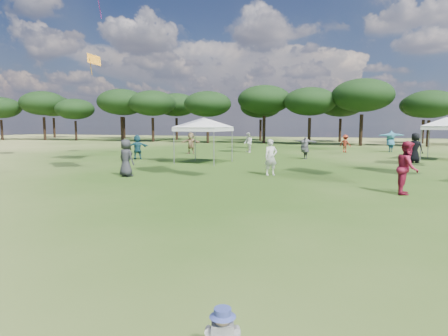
{
  "coord_description": "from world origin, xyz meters",
  "views": [
    {
      "loc": [
        1.75,
        -1.5,
        2.5
      ],
      "look_at": [
        -0.06,
        4.01,
        1.82
      ],
      "focal_mm": 30.0,
      "sensor_mm": 36.0,
      "label": 1
    }
  ],
  "objects": [
    {
      "name": "toddler",
      "position": [
        0.58,
        2.03,
        0.26
      ],
      "size": [
        0.44,
        0.48,
        0.59
      ],
      "rotation": [
        0.0,
        0.0,
        0.32
      ],
      "color": "black",
      "rests_on": "ground"
    },
    {
      "name": "festival_crowd",
      "position": [
        0.95,
        25.07,
        0.89
      ],
      "size": [
        29.53,
        23.0,
        1.93
      ],
      "color": "#27282C",
      "rests_on": "ground"
    },
    {
      "name": "tree_line",
      "position": [
        2.39,
        47.41,
        5.42
      ],
      "size": [
        108.78,
        17.63,
        7.77
      ],
      "color": "black",
      "rests_on": "ground"
    },
    {
      "name": "tent_left",
      "position": [
        -6.91,
        20.76,
        2.76
      ],
      "size": [
        5.9,
        5.9,
        3.18
      ],
      "rotation": [
        0.0,
        0.0,
        -0.1
      ],
      "color": "gray",
      "rests_on": "ground"
    },
    {
      "name": "tent_right",
      "position": [
        8.19,
        27.62,
        2.82
      ],
      "size": [
        5.11,
        5.11,
        3.25
      ],
      "rotation": [
        0.0,
        0.0,
        -0.36
      ],
      "color": "gray",
      "rests_on": "ground"
    }
  ]
}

